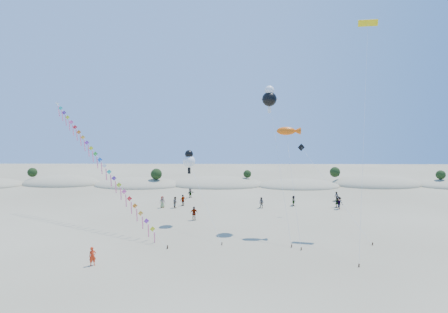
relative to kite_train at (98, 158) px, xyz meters
The scene contains 10 objects.
ground 24.38m from the kite_train, 51.14° to the right, with size 160.00×160.00×0.00m, color #83785A.
dune_ridge 32.42m from the kite_train, 60.52° to the left, with size 145.30×11.49×5.57m.
kite_train is the anchor object (origin of this frame).
fish_kite 24.06m from the kite_train, ahead, with size 2.75×6.93×12.44m.
cartoon_kite_low 11.53m from the kite_train, ahead, with size 5.15×9.48×9.42m.
cartoon_kite_high 22.84m from the kite_train, ahead, with size 2.68×8.98×17.38m.
parafoil_kite 36.47m from the kite_train, ahead, with size 5.79×13.37×25.02m.
dark_kite 28.16m from the kite_train, ahead, with size 5.70×13.71×9.91m.
flyer_foreground 16.49m from the kite_train, 73.77° to the right, with size 0.63×0.41×1.73m, color red.
beachgoers 24.17m from the kite_train, 22.64° to the left, with size 28.28×15.14×1.83m.
Camera 1 is at (2.12, -29.17, 13.45)m, focal length 30.00 mm.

